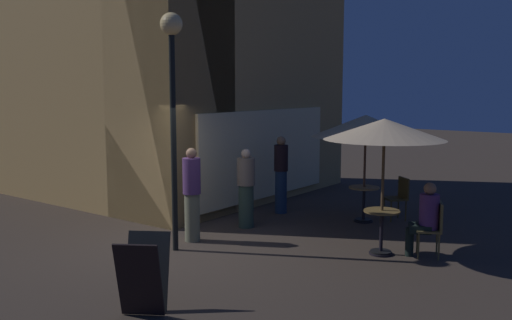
# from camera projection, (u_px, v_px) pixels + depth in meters

# --- Properties ---
(ground_plane) EXTENTS (60.00, 60.00, 0.00)m
(ground_plane) POSITION_uv_depth(u_px,v_px,m) (178.00, 248.00, 9.94)
(ground_plane) COLOR #3B3129
(cafe_building) EXTENTS (7.00, 7.47, 7.48)m
(cafe_building) POSITION_uv_depth(u_px,v_px,m) (167.00, 51.00, 13.84)
(cafe_building) COLOR tan
(cafe_building) RESTS_ON ground
(street_lamp_near_corner) EXTENTS (0.38, 0.38, 4.09)m
(street_lamp_near_corner) POSITION_uv_depth(u_px,v_px,m) (172.00, 74.00, 9.44)
(street_lamp_near_corner) COLOR black
(street_lamp_near_corner) RESTS_ON ground
(menu_sandwich_board) EXTENTS (0.86, 0.82, 0.99)m
(menu_sandwich_board) POSITION_uv_depth(u_px,v_px,m) (143.00, 275.00, 7.00)
(menu_sandwich_board) COLOR black
(menu_sandwich_board) RESTS_ON ground
(cafe_table_0) EXTENTS (0.61, 0.61, 0.77)m
(cafe_table_0) POSITION_uv_depth(u_px,v_px,m) (381.00, 225.00, 9.53)
(cafe_table_0) COLOR black
(cafe_table_0) RESTS_ON ground
(cafe_table_1) EXTENTS (0.65, 0.65, 0.75)m
(cafe_table_1) POSITION_uv_depth(u_px,v_px,m) (364.00, 198.00, 11.85)
(cafe_table_1) COLOR black
(cafe_table_1) RESTS_ON ground
(patio_umbrella_0) EXTENTS (2.03, 2.03, 2.33)m
(patio_umbrella_0) POSITION_uv_depth(u_px,v_px,m) (384.00, 130.00, 9.32)
(patio_umbrella_0) COLOR black
(patio_umbrella_0) RESTS_ON ground
(patio_umbrella_1) EXTENTS (2.26, 2.26, 2.27)m
(patio_umbrella_1) POSITION_uv_depth(u_px,v_px,m) (366.00, 126.00, 11.65)
(patio_umbrella_1) COLOR black
(patio_umbrella_1) RESTS_ON ground
(cafe_chair_0) EXTENTS (0.54, 0.54, 0.95)m
(cafe_chair_0) POSITION_uv_depth(u_px,v_px,m) (434.00, 225.00, 9.35)
(cafe_chair_0) COLOR brown
(cafe_chair_0) RESTS_ON ground
(cafe_chair_1) EXTENTS (0.60, 0.60, 0.92)m
(cafe_chair_1) POSITION_uv_depth(u_px,v_px,m) (399.00, 194.00, 12.02)
(cafe_chair_1) COLOR #4D3E1C
(cafe_chair_1) RESTS_ON ground
(patron_seated_0) EXTENTS (0.45, 0.52, 1.28)m
(patron_seated_0) POSITION_uv_depth(u_px,v_px,m) (426.00, 215.00, 9.36)
(patron_seated_0) COLOR black
(patron_seated_0) RESTS_ON ground
(patron_standing_1) EXTENTS (0.31, 0.31, 1.75)m
(patron_standing_1) POSITION_uv_depth(u_px,v_px,m) (281.00, 174.00, 12.62)
(patron_standing_1) COLOR #1B2F4D
(patron_standing_1) RESTS_ON ground
(patron_standing_2) EXTENTS (0.36, 0.36, 1.61)m
(patron_standing_2) POSITION_uv_depth(u_px,v_px,m) (246.00, 188.00, 11.34)
(patron_standing_2) COLOR #314638
(patron_standing_2) RESTS_ON ground
(patron_standing_3) EXTENTS (0.33, 0.33, 1.75)m
(patron_standing_3) POSITION_uv_depth(u_px,v_px,m) (192.00, 194.00, 10.31)
(patron_standing_3) COLOR #727457
(patron_standing_3) RESTS_ON ground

